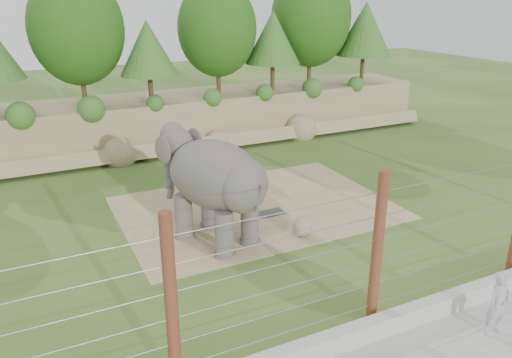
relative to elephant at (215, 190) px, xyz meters
name	(u,v)px	position (x,y,z in m)	size (l,w,h in m)	color
ground	(283,244)	(1.82, -1.23, -1.78)	(90.00, 90.00, 0.00)	#2B5A1D
back_embankment	(176,69)	(2.41, 11.45, 2.18)	(30.00, 5.52, 8.77)	#8B7D55
dirt_patch	(256,208)	(2.32, 1.77, -1.77)	(10.00, 7.00, 0.02)	tan
drain_grate	(271,213)	(2.57, 1.06, -1.75)	(1.00, 0.60, 0.03)	#262628
elephant	(215,190)	(0.00, 0.00, 0.00)	(1.89, 4.40, 3.57)	#56514D
stone_ball	(302,227)	(2.68, -0.98, -1.44)	(0.65, 0.65, 0.65)	gray
retaining_wall	(384,325)	(1.82, -6.23, -1.53)	(26.00, 0.35, 0.50)	#A6A39A
barrier_fence	(377,251)	(1.82, -5.73, 0.22)	(20.26, 0.26, 4.00)	brown
zookeeper	(498,304)	(4.18, -7.39, -0.95)	(0.60, 0.39, 1.65)	silver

